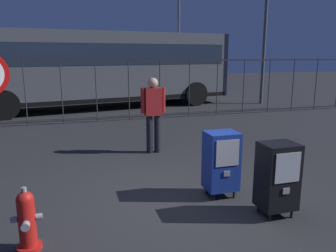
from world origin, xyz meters
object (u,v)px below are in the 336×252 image
fire_hydrant (27,221)px  newspaper_box_primary (221,161)px  bus_far (61,63)px  street_light_far_left (179,17)px  newspaper_box_secondary (277,176)px  pedestrian (153,111)px  bus_near (102,65)px  street_light_near_right (266,6)px

fire_hydrant → newspaper_box_primary: bearing=14.6°
fire_hydrant → bus_far: size_ratio=0.07×
bus_far → street_light_far_left: street_light_far_left is taller
fire_hydrant → newspaper_box_secondary: (3.16, -0.09, 0.22)m
newspaper_box_primary → pedestrian: size_ratio=0.61×
fire_hydrant → bus_near: bus_near is taller
bus_far → fire_hydrant: bearing=-89.5°
pedestrian → street_light_near_right: street_light_near_right is taller
bus_near → pedestrian: bearing=-95.2°
bus_near → street_light_far_left: bearing=38.6°
street_light_far_left → fire_hydrant: bearing=-114.1°
pedestrian → bus_near: bus_near is taller
bus_far → bus_near: bearing=-69.6°
newspaper_box_primary → bus_near: bearing=94.9°
bus_far → street_light_far_left: 7.22m
pedestrian → fire_hydrant: bearing=-125.0°
bus_far → newspaper_box_primary: bearing=-78.8°
street_light_far_left → pedestrian: bearing=-110.8°
fire_hydrant → newspaper_box_primary: 2.81m
newspaper_box_secondary → bus_near: size_ratio=0.09×
pedestrian → street_light_far_left: size_ratio=0.23×
pedestrian → street_light_far_left: bearing=69.2°
fire_hydrant → pedestrian: bearing=55.0°
newspaper_box_secondary → bus_far: 15.36m
bus_near → street_light_near_right: bearing=-16.4°
pedestrian → bus_near: (-0.39, 6.88, 0.76)m
fire_hydrant → street_light_far_left: bearing=65.9°
street_light_near_right → street_light_far_left: street_light_far_left is taller
newspaper_box_primary → street_light_far_left: street_light_far_left is taller
bus_far → street_light_near_right: street_light_near_right is taller
fire_hydrant → street_light_near_right: bearing=46.5°
newspaper_box_primary → bus_far: (-2.47, 14.24, 1.14)m
fire_hydrant → street_light_far_left: 17.51m
fire_hydrant → street_light_near_right: (8.73, 9.19, 3.77)m
newspaper_box_primary → bus_near: 9.54m
newspaper_box_secondary → bus_near: (-1.26, 10.24, 1.14)m
street_light_near_right → bus_far: bearing=145.8°
fire_hydrant → bus_far: (0.24, 14.95, 1.36)m
newspaper_box_primary → bus_far: bearing=99.8°
pedestrian → street_light_near_right: (6.44, 5.92, 3.18)m
newspaper_box_secondary → pedestrian: bearing=104.5°
newspaper_box_secondary → street_light_near_right: (5.57, 9.28, 3.56)m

